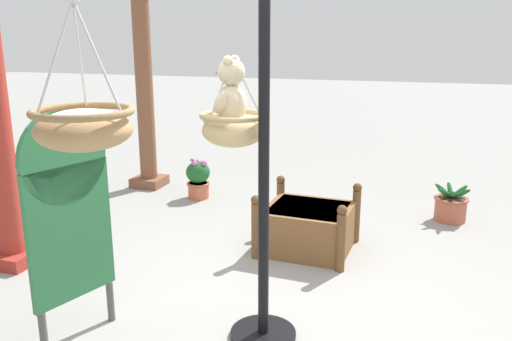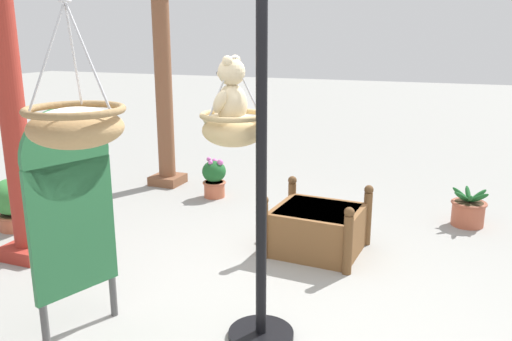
# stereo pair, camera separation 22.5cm
# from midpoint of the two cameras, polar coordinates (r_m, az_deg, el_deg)

# --- Properties ---
(ground_plane) EXTENTS (40.00, 40.00, 0.00)m
(ground_plane) POSITION_cam_midpoint_polar(r_m,az_deg,el_deg) (3.87, 3.23, -15.99)
(ground_plane) COLOR gray
(display_pole_central) EXTENTS (0.44, 0.44, 2.53)m
(display_pole_central) POSITION_cam_midpoint_polar(r_m,az_deg,el_deg) (3.32, 2.52, -6.10)
(display_pole_central) COLOR black
(display_pole_central) RESTS_ON ground
(hanging_basket_with_teddy) EXTENTS (0.44, 0.44, 0.58)m
(hanging_basket_with_teddy) POSITION_cam_midpoint_polar(r_m,az_deg,el_deg) (3.38, -0.57, 4.73)
(hanging_basket_with_teddy) COLOR tan
(teddy_bear) EXTENTS (0.31, 0.27, 0.45)m
(teddy_bear) POSITION_cam_midpoint_polar(r_m,az_deg,el_deg) (3.36, -0.93, 8.12)
(teddy_bear) COLOR beige
(hanging_basket_left_high) EXTENTS (0.49, 0.49, 0.70)m
(hanging_basket_left_high) POSITION_cam_midpoint_polar(r_m,az_deg,el_deg) (2.66, -16.87, 4.84)
(hanging_basket_left_high) COLOR #A37F51
(greenhouse_pillar_left) EXTENTS (0.42, 0.42, 2.73)m
(greenhouse_pillar_left) POSITION_cam_midpoint_polar(r_m,az_deg,el_deg) (6.92, -9.16, 9.06)
(greenhouse_pillar_left) COLOR brown
(greenhouse_pillar_left) RESTS_ON ground
(greenhouse_pillar_right) EXTENTS (0.41, 0.41, 3.01)m
(greenhouse_pillar_right) POSITION_cam_midpoint_polar(r_m,az_deg,el_deg) (4.86, -24.09, 7.32)
(greenhouse_pillar_right) COLOR #9E2D23
(greenhouse_pillar_right) RESTS_ON ground
(wooden_planter_box) EXTENTS (0.84, 0.90, 0.59)m
(wooden_planter_box) POSITION_cam_midpoint_polar(r_m,az_deg,el_deg) (4.91, 8.01, -6.21)
(wooden_planter_box) COLOR brown
(wooden_planter_box) RESTS_ON ground
(potted_plant_fern_front) EXTENTS (0.29, 0.29, 0.50)m
(potted_plant_fern_front) POSITION_cam_midpoint_polar(r_m,az_deg,el_deg) (6.46, -3.61, -0.81)
(potted_plant_fern_front) COLOR #BC6042
(potted_plant_fern_front) RESTS_ON ground
(potted_plant_flowering_red) EXTENTS (0.48, 0.48, 0.54)m
(potted_plant_flowering_red) POSITION_cam_midpoint_polar(r_m,az_deg,el_deg) (5.90, -23.93, -3.17)
(potted_plant_flowering_red) COLOR #BC6042
(potted_plant_flowering_red) RESTS_ON ground
(potted_plant_tall_leafy) EXTENTS (0.41, 0.39, 0.40)m
(potted_plant_tall_leafy) POSITION_cam_midpoint_polar(r_m,az_deg,el_deg) (6.01, 23.22, -4.04)
(potted_plant_tall_leafy) COLOR #AD563D
(potted_plant_tall_leafy) RESTS_ON ground
(display_sign_board) EXTENTS (0.58, 0.23, 1.54)m
(display_sign_board) POSITION_cam_midpoint_polar(r_m,az_deg,el_deg) (3.53, -17.90, -3.52)
(display_sign_board) COLOR #286B3D
(display_sign_board) RESTS_ON ground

